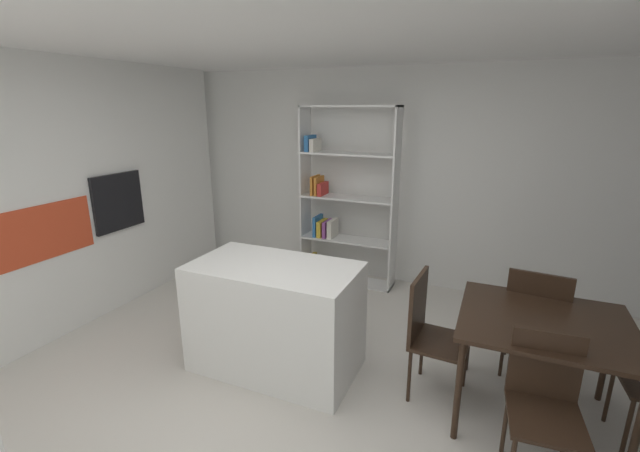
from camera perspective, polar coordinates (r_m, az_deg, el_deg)
The scene contains 12 objects.
ground_plane at distance 3.50m, azimuth -4.51°, elevation -22.33°, with size 8.72×8.72×0.00m, color beige.
ceiling_slab at distance 2.80m, azimuth -5.82°, elevation 25.86°, with size 6.35×5.35×0.06m.
back_partition at distance 5.30m, azimuth 8.70°, elevation 6.45°, with size 6.35×0.06×2.62m, color silver.
tall_cabinet_run_left at distance 4.84m, azimuth -35.51°, elevation 2.76°, with size 0.67×4.81×2.62m, color white.
cabinet_niche_splashback at distance 4.51m, azimuth -34.92°, elevation -1.27°, with size 0.01×1.27×0.51m.
built_in_oven at distance 5.02m, azimuth -25.64°, elevation 3.00°, with size 0.06×0.61×0.61m.
kitchen_island at distance 3.63m, azimuth -6.05°, elevation -12.14°, with size 1.36×0.76×0.93m, color white.
open_bookshelf at distance 5.20m, azimuth 2.69°, elevation 3.18°, with size 1.18×0.32×2.18m.
dining_table at distance 3.31m, azimuth 28.03°, elevation -12.34°, with size 1.09×0.96×0.78m.
dining_chair_island_side at distance 3.38m, azimuth 14.42°, elevation -12.95°, with size 0.43×0.46×0.96m.
dining_chair_far at distance 3.82m, azimuth 27.13°, elevation -10.68°, with size 0.49×0.46×0.96m.
dining_chair_near at distance 2.96m, azimuth 28.08°, elevation -19.67°, with size 0.44×0.47×0.90m.
Camera 1 is at (1.32, -2.41, 2.17)m, focal length 23.67 mm.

